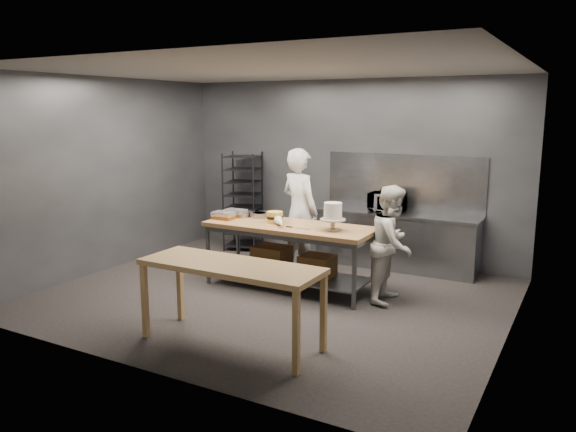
# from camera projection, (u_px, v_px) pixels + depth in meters

# --- Properties ---
(ground) EXTENTS (6.00, 6.00, 0.00)m
(ground) POSITION_uv_depth(u_px,v_px,m) (273.00, 296.00, 7.63)
(ground) COLOR black
(ground) RESTS_ON ground
(back_wall) EXTENTS (6.00, 0.04, 3.00)m
(back_wall) POSITION_uv_depth(u_px,v_px,m) (347.00, 170.00, 9.50)
(back_wall) COLOR #4C4F54
(back_wall) RESTS_ON ground
(work_table) EXTENTS (2.40, 0.90, 0.92)m
(work_table) POSITION_uv_depth(u_px,v_px,m) (290.00, 248.00, 7.92)
(work_table) COLOR olive
(work_table) RESTS_ON ground
(near_counter) EXTENTS (2.00, 0.70, 0.90)m
(near_counter) POSITION_uv_depth(u_px,v_px,m) (231.00, 272.00, 5.93)
(near_counter) COLOR olive
(near_counter) RESTS_ON ground
(back_counter) EXTENTS (2.60, 0.60, 0.90)m
(back_counter) POSITION_uv_depth(u_px,v_px,m) (396.00, 240.00, 8.94)
(back_counter) COLOR slate
(back_counter) RESTS_ON ground
(splashback_panel) EXTENTS (2.60, 0.02, 0.90)m
(splashback_panel) POSITION_uv_depth(u_px,v_px,m) (404.00, 182.00, 9.04)
(splashback_panel) COLOR slate
(splashback_panel) RESTS_ON back_counter
(speed_rack) EXTENTS (0.76, 0.80, 1.75)m
(speed_rack) POSITION_uv_depth(u_px,v_px,m) (243.00, 202.00, 10.16)
(speed_rack) COLOR black
(speed_rack) RESTS_ON ground
(chef_behind) EXTENTS (0.82, 0.67, 1.93)m
(chef_behind) POSITION_uv_depth(u_px,v_px,m) (300.00, 211.00, 8.60)
(chef_behind) COLOR white
(chef_behind) RESTS_ON ground
(chef_right) EXTENTS (0.60, 0.76, 1.54)m
(chef_right) POSITION_uv_depth(u_px,v_px,m) (392.00, 244.00, 7.33)
(chef_right) COLOR silver
(chef_right) RESTS_ON ground
(microwave) EXTENTS (0.54, 0.37, 0.30)m
(microwave) POSITION_uv_depth(u_px,v_px,m) (387.00, 202.00, 8.91)
(microwave) COLOR black
(microwave) RESTS_ON back_counter
(frosted_cake_stand) EXTENTS (0.34, 0.34, 0.38)m
(frosted_cake_stand) POSITION_uv_depth(u_px,v_px,m) (333.00, 213.00, 7.40)
(frosted_cake_stand) COLOR #AEA68B
(frosted_cake_stand) RESTS_ON work_table
(layer_cake) EXTENTS (0.23, 0.23, 0.16)m
(layer_cake) POSITION_uv_depth(u_px,v_px,m) (275.00, 217.00, 7.95)
(layer_cake) COLOR gold
(layer_cake) RESTS_ON work_table
(cake_pans) EXTENTS (0.62, 0.38, 0.07)m
(cake_pans) POSITION_uv_depth(u_px,v_px,m) (253.00, 214.00, 8.38)
(cake_pans) COLOR gray
(cake_pans) RESTS_ON work_table
(piping_bag) EXTENTS (0.33, 0.37, 0.12)m
(piping_bag) POSITION_uv_depth(u_px,v_px,m) (280.00, 223.00, 7.66)
(piping_bag) COLOR white
(piping_bag) RESTS_ON work_table
(offset_spatula) EXTENTS (0.36, 0.02, 0.02)m
(offset_spatula) POSITION_uv_depth(u_px,v_px,m) (295.00, 228.00, 7.60)
(offset_spatula) COLOR slate
(offset_spatula) RESTS_ON work_table
(pastry_clamshells) EXTENTS (0.35, 0.46, 0.11)m
(pastry_clamshells) POSITION_uv_depth(u_px,v_px,m) (229.00, 214.00, 8.31)
(pastry_clamshells) COLOR #8F581C
(pastry_clamshells) RESTS_ON work_table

